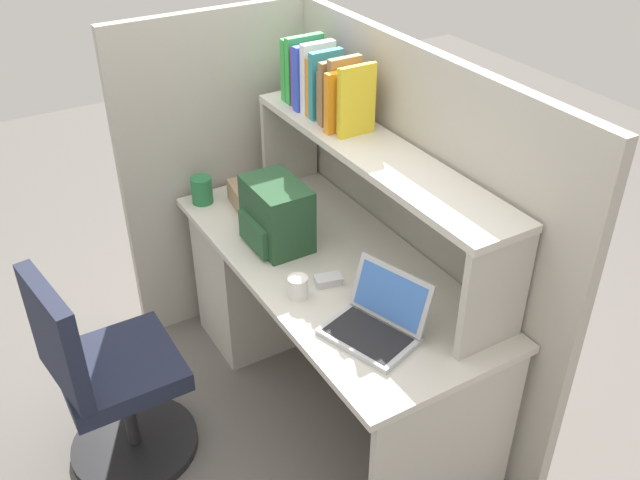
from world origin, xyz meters
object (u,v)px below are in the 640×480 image
laptop (377,321)px  paper_cup (298,287)px  snack_canister (202,190)px  backpack (276,215)px  computer_mouse (328,280)px  office_chair (108,385)px  tissue_box (247,197)px

laptop → paper_cup: 0.35m
snack_canister → laptop: bearing=8.2°
backpack → computer_mouse: size_ratio=2.88×
office_chair → backpack: bearing=-91.2°
snack_canister → office_chair: bearing=-49.3°
snack_canister → computer_mouse: bearing=11.6°
backpack → computer_mouse: 0.38m
computer_mouse → tissue_box: (-0.69, -0.01, 0.03)m
laptop → paper_cup: laptop is taller
backpack → computer_mouse: (0.36, 0.04, -0.12)m
snack_canister → office_chair: size_ratio=0.13×
laptop → backpack: (-0.69, -0.03, 0.08)m
laptop → backpack: backpack is taller
snack_canister → office_chair: office_chair is taller
backpack → snack_canister: size_ratio=2.40×
tissue_box → backpack: bearing=4.0°
computer_mouse → snack_canister: size_ratio=0.83×
laptop → office_chair: laptop is taller
tissue_box → computer_mouse: bearing=9.3°
laptop → office_chair: (-0.59, -0.83, -0.39)m
office_chair → computer_mouse: bearing=-115.3°
computer_mouse → snack_canister: (-0.83, -0.17, 0.05)m
computer_mouse → office_chair: size_ratio=0.11×
tissue_box → office_chair: office_chair is taller
backpack → tissue_box: bearing=175.7°
computer_mouse → snack_canister: snack_canister is taller
paper_cup → snack_canister: snack_canister is taller
paper_cup → office_chair: (-0.27, -0.70, -0.38)m
computer_mouse → snack_canister: bearing=-154.2°
backpack → paper_cup: size_ratio=3.53×
snack_canister → office_chair: 0.96m
backpack → office_chair: size_ratio=0.32×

